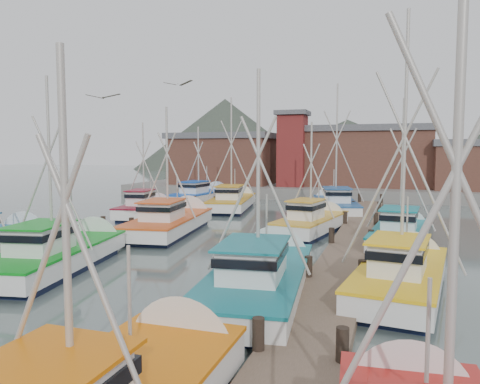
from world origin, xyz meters
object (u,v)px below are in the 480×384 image
(boat_4, at_px, (62,254))
(boat_8, at_px, (172,222))
(lookout_tower, at_px, (292,148))
(boat_12, at_px, (233,201))

(boat_4, height_order, boat_8, boat_4)
(boat_4, xyz_separation_m, boat_8, (0.46, 9.97, -0.00))
(boat_4, bearing_deg, boat_8, 77.41)
(lookout_tower, xyz_separation_m, boat_4, (-2.88, -35.67, -4.87))
(lookout_tower, distance_m, boat_4, 36.12)
(boat_8, height_order, boat_12, boat_12)
(boat_4, bearing_deg, boat_12, 79.55)
(lookout_tower, relative_size, boat_4, 0.89)
(lookout_tower, height_order, boat_12, boat_12)
(lookout_tower, distance_m, boat_12, 14.11)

